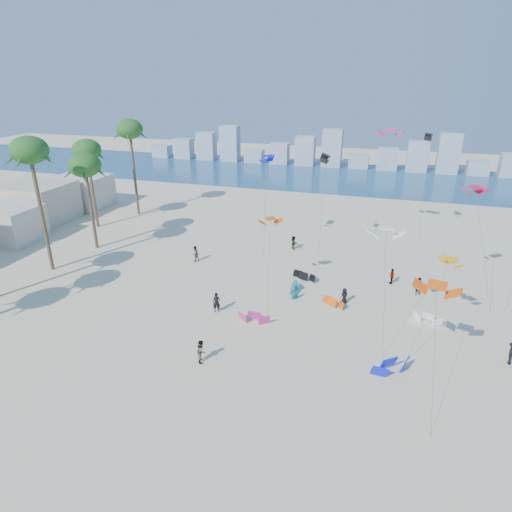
# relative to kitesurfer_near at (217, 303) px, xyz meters

# --- Properties ---
(ground) EXTENTS (220.00, 220.00, 0.00)m
(ground) POSITION_rel_kitesurfer_near_xyz_m (-0.28, -12.48, -0.96)
(ground) COLOR beige
(ground) RESTS_ON ground
(ocean) EXTENTS (220.00, 220.00, 0.00)m
(ocean) POSITION_rel_kitesurfer_near_xyz_m (-0.28, 59.52, -0.96)
(ocean) COLOR navy
(ocean) RESTS_ON ground
(kitesurfer_near) EXTENTS (0.80, 0.64, 1.92)m
(kitesurfer_near) POSITION_rel_kitesurfer_near_xyz_m (0.00, 0.00, 0.00)
(kitesurfer_near) COLOR black
(kitesurfer_near) RESTS_ON ground
(kitesurfer_mid) EXTENTS (0.95, 1.07, 1.84)m
(kitesurfer_mid) POSITION_rel_kitesurfer_near_xyz_m (1.62, -7.26, -0.04)
(kitesurfer_mid) COLOR gray
(kitesurfer_mid) RESTS_ON ground
(kitesurfers_far) EXTENTS (31.95, 19.54, 1.91)m
(kitesurfers_far) POSITION_rel_kitesurfer_near_xyz_m (10.56, 8.06, -0.07)
(kitesurfers_far) COLOR black
(kitesurfers_far) RESTS_ON ground
(grounded_kites) EXTENTS (17.83, 15.54, 1.06)m
(grounded_kites) POSITION_rel_kitesurfer_near_xyz_m (10.05, 1.87, -0.50)
(grounded_kites) COLOR #D42F8E
(grounded_kites) RESTS_ON ground
(flying_kites) EXTENTS (30.16, 35.26, 14.71)m
(flying_kites) POSITION_rel_kitesurfer_near_xyz_m (14.23, 10.81, 9.70)
(flying_kites) COLOR #F2580C
(flying_kites) RESTS_ON ground
(palm_row) EXTENTS (8.58, 44.80, 14.59)m
(palm_row) POSITION_rel_kitesurfer_near_xyz_m (-22.29, 3.65, 10.48)
(palm_row) COLOR brown
(palm_row) RESTS_ON ground
(distant_skyline) EXTENTS (85.00, 3.00, 8.40)m
(distant_skyline) POSITION_rel_kitesurfer_near_xyz_m (-1.47, 69.52, 2.13)
(distant_skyline) COLOR #9EADBF
(distant_skyline) RESTS_ON ground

